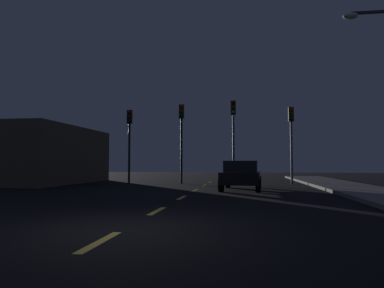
# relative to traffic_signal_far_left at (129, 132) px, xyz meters

# --- Properties ---
(ground_plane) EXTENTS (80.00, 80.00, 0.00)m
(ground_plane) POSITION_rel_traffic_signal_far_left_xyz_m (5.20, -8.95, -3.39)
(ground_plane) COLOR black
(lane_stripe_nearest) EXTENTS (0.16, 1.60, 0.01)m
(lane_stripe_nearest) POSITION_rel_traffic_signal_far_left_xyz_m (5.20, -17.15, -3.38)
(lane_stripe_nearest) COLOR #EACC4C
(lane_stripe_nearest) RESTS_ON ground_plane
(lane_stripe_second) EXTENTS (0.16, 1.60, 0.01)m
(lane_stripe_second) POSITION_rel_traffic_signal_far_left_xyz_m (5.20, -13.35, -3.38)
(lane_stripe_second) COLOR #EACC4C
(lane_stripe_second) RESTS_ON ground_plane
(lane_stripe_third) EXTENTS (0.16, 1.60, 0.01)m
(lane_stripe_third) POSITION_rel_traffic_signal_far_left_xyz_m (5.20, -9.55, -3.38)
(lane_stripe_third) COLOR #EACC4C
(lane_stripe_third) RESTS_ON ground_plane
(lane_stripe_fourth) EXTENTS (0.16, 1.60, 0.01)m
(lane_stripe_fourth) POSITION_rel_traffic_signal_far_left_xyz_m (5.20, -5.75, -3.38)
(lane_stripe_fourth) COLOR #EACC4C
(lane_stripe_fourth) RESTS_ON ground_plane
(lane_stripe_fifth) EXTENTS (0.16, 1.60, 0.01)m
(lane_stripe_fifth) POSITION_rel_traffic_signal_far_left_xyz_m (5.20, -1.95, -3.38)
(lane_stripe_fifth) COLOR #EACC4C
(lane_stripe_fifth) RESTS_ON ground_plane
(lane_stripe_sixth) EXTENTS (0.16, 1.60, 0.01)m
(lane_stripe_sixth) POSITION_rel_traffic_signal_far_left_xyz_m (5.20, 1.85, -3.38)
(lane_stripe_sixth) COLOR #EACC4C
(lane_stripe_sixth) RESTS_ON ground_plane
(traffic_signal_far_left) EXTENTS (0.32, 0.38, 4.83)m
(traffic_signal_far_left) POSITION_rel_traffic_signal_far_left_xyz_m (0.00, 0.00, 0.00)
(traffic_signal_far_left) COLOR black
(traffic_signal_far_left) RESTS_ON ground_plane
(traffic_signal_center_left) EXTENTS (0.32, 0.38, 5.11)m
(traffic_signal_center_left) POSITION_rel_traffic_signal_far_left_xyz_m (3.50, 0.00, 0.18)
(traffic_signal_center_left) COLOR black
(traffic_signal_center_left) RESTS_ON ground_plane
(traffic_signal_center_right) EXTENTS (0.32, 0.38, 5.27)m
(traffic_signal_center_right) POSITION_rel_traffic_signal_far_left_xyz_m (6.85, 0.00, 0.28)
(traffic_signal_center_right) COLOR #4C4C51
(traffic_signal_center_right) RESTS_ON ground_plane
(traffic_signal_far_right) EXTENTS (0.32, 0.38, 4.79)m
(traffic_signal_far_right) POSITION_rel_traffic_signal_far_left_xyz_m (10.41, -0.00, -0.03)
(traffic_signal_far_right) COLOR #4C4C51
(traffic_signal_far_right) RESTS_ON ground_plane
(car_stopped_ahead) EXTENTS (2.05, 4.24, 1.40)m
(car_stopped_ahead) POSITION_rel_traffic_signal_far_left_xyz_m (7.37, -5.23, -2.67)
(car_stopped_ahead) COLOR black
(car_stopped_ahead) RESTS_ON ground_plane
(storefront_left) EXTENTS (4.11, 9.35, 3.62)m
(storefront_left) POSITION_rel_traffic_signal_far_left_xyz_m (-4.86, -1.06, -1.58)
(storefront_left) COLOR brown
(storefront_left) RESTS_ON ground_plane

